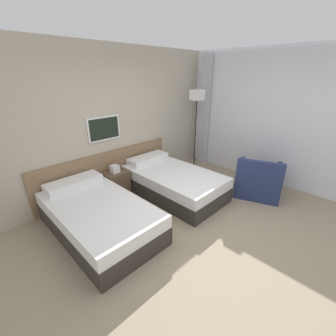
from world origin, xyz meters
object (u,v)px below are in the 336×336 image
at_px(bed_near_window, 173,182).
at_px(armchair, 258,181).
at_px(bed_near_door, 98,216).
at_px(floor_lamp, 197,103).
at_px(nightstand, 116,183).

relative_size(bed_near_window, armchair, 1.89).
xyz_separation_m(bed_near_door, bed_near_window, (1.60, 0.00, 0.00)).
relative_size(bed_near_door, floor_lamp, 1.04).
bearing_deg(floor_lamp, bed_near_window, -159.06).
bearing_deg(nightstand, armchair, -44.64).
height_order(bed_near_door, nightstand, nightstand).
distance_m(bed_near_window, armchair, 1.66).
xyz_separation_m(bed_near_window, nightstand, (-0.80, 0.74, -0.00)).
bearing_deg(bed_near_window, floor_lamp, 20.94).
distance_m(nightstand, armchair, 2.75).
xyz_separation_m(floor_lamp, armchair, (-0.13, -1.69, -1.33)).
bearing_deg(nightstand, bed_near_door, -137.20).
relative_size(bed_near_door, nightstand, 3.20).
height_order(floor_lamp, armchair, floor_lamp).
bearing_deg(bed_near_door, nightstand, 42.80).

